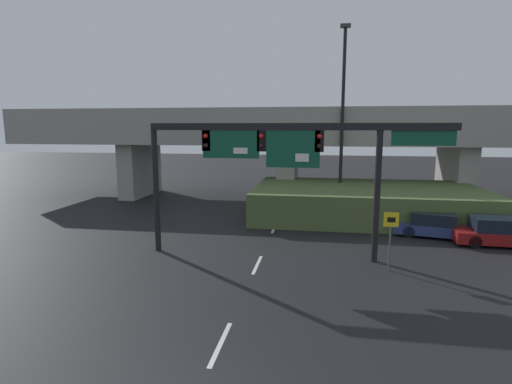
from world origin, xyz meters
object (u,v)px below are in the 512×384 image
at_px(speed_limit_sign, 391,232).
at_px(parked_sedan_near_right, 434,225).
at_px(highway_light_pole_near, 342,115).
at_px(signal_gantry, 282,151).
at_px(parked_sedan_mid_right, 498,232).

bearing_deg(speed_limit_sign, parked_sedan_near_right, 60.65).
bearing_deg(parked_sedan_near_right, highway_light_pole_near, 140.63).
relative_size(signal_gantry, parked_sedan_mid_right, 3.04).
bearing_deg(signal_gantry, parked_sedan_near_right, 31.22).
distance_m(speed_limit_sign, parked_sedan_near_right, 6.99).
xyz_separation_m(speed_limit_sign, parked_sedan_mid_right, (6.16, 4.77, -1.01)).
height_order(signal_gantry, parked_sedan_mid_right, signal_gantry).
bearing_deg(speed_limit_sign, signal_gantry, 166.70).
distance_m(highway_light_pole_near, parked_sedan_mid_right, 12.41).
distance_m(speed_limit_sign, highway_light_pole_near, 13.43).
bearing_deg(speed_limit_sign, parked_sedan_mid_right, 37.75).
xyz_separation_m(speed_limit_sign, highway_light_pole_near, (-1.52, 12.30, 5.17)).
distance_m(signal_gantry, speed_limit_sign, 5.86).
relative_size(signal_gantry, parked_sedan_near_right, 2.94).
height_order(signal_gantry, speed_limit_sign, signal_gantry).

